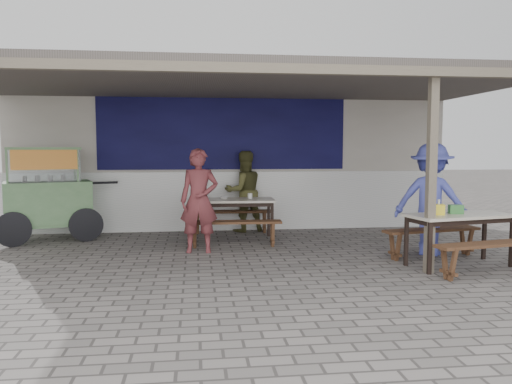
{
  "coord_description": "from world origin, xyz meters",
  "views": [
    {
      "loc": [
        -0.76,
        -7.19,
        1.67
      ],
      "look_at": [
        0.22,
        0.9,
        0.96
      ],
      "focal_mm": 35.0,
      "sensor_mm": 36.0,
      "label": 1
    }
  ],
  "objects_px": {
    "bench_left_street": "(234,227)",
    "patron_wall_side": "(244,191)",
    "patron_right_table": "(431,199)",
    "bench_right_street": "(490,251)",
    "condiment_jar": "(250,196)",
    "patron_street_side": "(199,201)",
    "bench_right_wall": "(432,236)",
    "table_left": "(232,203)",
    "table_right": "(459,220)",
    "bench_left_wall": "(231,216)",
    "donation_box": "(456,209)",
    "vendor_cart": "(47,190)",
    "condiment_bowl": "(224,198)",
    "tissue_box": "(439,209)"
  },
  "relations": [
    {
      "from": "bench_left_street",
      "to": "patron_wall_side",
      "type": "xyz_separation_m",
      "value": [
        0.33,
        1.59,
        0.47
      ]
    },
    {
      "from": "patron_right_table",
      "to": "bench_left_street",
      "type": "bearing_deg",
      "value": 17.14
    },
    {
      "from": "bench_right_street",
      "to": "condiment_jar",
      "type": "distance_m",
      "value": 4.25
    },
    {
      "from": "patron_street_side",
      "to": "patron_wall_side",
      "type": "xyz_separation_m",
      "value": [
        0.91,
        1.93,
        -0.03
      ]
    },
    {
      "from": "bench_right_wall",
      "to": "patron_street_side",
      "type": "relative_size",
      "value": 0.96
    },
    {
      "from": "table_left",
      "to": "condiment_jar",
      "type": "relative_size",
      "value": 15.84
    },
    {
      "from": "table_right",
      "to": "bench_right_wall",
      "type": "xyz_separation_m",
      "value": [
        -0.11,
        0.59,
        -0.33
      ]
    },
    {
      "from": "table_left",
      "to": "table_right",
      "type": "xyz_separation_m",
      "value": [
        3.04,
        -2.47,
        -0.0
      ]
    },
    {
      "from": "bench_right_street",
      "to": "bench_right_wall",
      "type": "bearing_deg",
      "value": 90.0
    },
    {
      "from": "bench_left_wall",
      "to": "bench_right_street",
      "type": "distance_m",
      "value": 4.89
    },
    {
      "from": "bench_left_wall",
      "to": "patron_street_side",
      "type": "relative_size",
      "value": 0.97
    },
    {
      "from": "table_left",
      "to": "donation_box",
      "type": "relative_size",
      "value": 8.16
    },
    {
      "from": "vendor_cart",
      "to": "patron_wall_side",
      "type": "relative_size",
      "value": 1.23
    },
    {
      "from": "table_left",
      "to": "patron_wall_side",
      "type": "relative_size",
      "value": 0.95
    },
    {
      "from": "patron_wall_side",
      "to": "donation_box",
      "type": "distance_m",
      "value": 4.27
    },
    {
      "from": "bench_left_street",
      "to": "bench_left_wall",
      "type": "bearing_deg",
      "value": 90.0
    },
    {
      "from": "patron_wall_side",
      "to": "bench_right_wall",
      "type": "bearing_deg",
      "value": 118.46
    },
    {
      "from": "bench_left_wall",
      "to": "bench_right_street",
      "type": "height_order",
      "value": "same"
    },
    {
      "from": "donation_box",
      "to": "patron_wall_side",
      "type": "bearing_deg",
      "value": 129.35
    },
    {
      "from": "donation_box",
      "to": "condiment_bowl",
      "type": "distance_m",
      "value": 4.03
    },
    {
      "from": "table_right",
      "to": "patron_right_table",
      "type": "relative_size",
      "value": 0.91
    },
    {
      "from": "patron_right_table",
      "to": "condiment_bowl",
      "type": "xyz_separation_m",
      "value": [
        -3.15,
        1.74,
        -0.11
      ]
    },
    {
      "from": "patron_street_side",
      "to": "condiment_jar",
      "type": "height_order",
      "value": "patron_street_side"
    },
    {
      "from": "bench_right_street",
      "to": "donation_box",
      "type": "height_order",
      "value": "donation_box"
    },
    {
      "from": "bench_right_wall",
      "to": "patron_wall_side",
      "type": "distance_m",
      "value": 3.84
    },
    {
      "from": "patron_right_table",
      "to": "bench_right_street",
      "type": "bearing_deg",
      "value": 130.43
    },
    {
      "from": "bench_right_street",
      "to": "donation_box",
      "type": "relative_size",
      "value": 8.53
    },
    {
      "from": "bench_right_wall",
      "to": "donation_box",
      "type": "xyz_separation_m",
      "value": [
        0.08,
        -0.54,
        0.47
      ]
    },
    {
      "from": "table_left",
      "to": "tissue_box",
      "type": "height_order",
      "value": "tissue_box"
    },
    {
      "from": "table_left",
      "to": "patron_right_table",
      "type": "xyz_separation_m",
      "value": [
        3.01,
        -1.66,
        0.2
      ]
    },
    {
      "from": "patron_right_table",
      "to": "condiment_jar",
      "type": "xyz_separation_m",
      "value": [
        -2.67,
        1.74,
        -0.08
      ]
    },
    {
      "from": "bench_left_street",
      "to": "patron_wall_side",
      "type": "height_order",
      "value": "patron_wall_side"
    },
    {
      "from": "bench_left_street",
      "to": "bench_right_wall",
      "type": "height_order",
      "value": "same"
    },
    {
      "from": "patron_right_table",
      "to": "donation_box",
      "type": "height_order",
      "value": "patron_right_table"
    },
    {
      "from": "condiment_bowl",
      "to": "patron_right_table",
      "type": "bearing_deg",
      "value": -28.86
    },
    {
      "from": "bench_right_street",
      "to": "patron_right_table",
      "type": "xyz_separation_m",
      "value": [
        -0.15,
        1.4,
        0.54
      ]
    },
    {
      "from": "bench_left_street",
      "to": "donation_box",
      "type": "relative_size",
      "value": 8.6
    },
    {
      "from": "patron_right_table",
      "to": "patron_street_side",
      "type": "bearing_deg",
      "value": 24.86
    },
    {
      "from": "bench_left_street",
      "to": "tissue_box",
      "type": "distance_m",
      "value": 3.3
    },
    {
      "from": "table_right",
      "to": "condiment_bowl",
      "type": "distance_m",
      "value": 4.08
    },
    {
      "from": "tissue_box",
      "to": "donation_box",
      "type": "relative_size",
      "value": 0.77
    },
    {
      "from": "table_left",
      "to": "vendor_cart",
      "type": "xyz_separation_m",
      "value": [
        -3.34,
        0.31,
        0.25
      ]
    },
    {
      "from": "patron_right_table",
      "to": "tissue_box",
      "type": "height_order",
      "value": "patron_right_table"
    },
    {
      "from": "patron_street_side",
      "to": "bench_right_street",
      "type": "bearing_deg",
      "value": -23.61
    },
    {
      "from": "bench_left_wall",
      "to": "vendor_cart",
      "type": "bearing_deg",
      "value": -170.92
    },
    {
      "from": "bench_left_wall",
      "to": "patron_street_side",
      "type": "height_order",
      "value": "patron_street_side"
    },
    {
      "from": "bench_right_wall",
      "to": "bench_left_street",
      "type": "bearing_deg",
      "value": 147.37
    },
    {
      "from": "vendor_cart",
      "to": "donation_box",
      "type": "bearing_deg",
      "value": -42.24
    },
    {
      "from": "table_right",
      "to": "donation_box",
      "type": "distance_m",
      "value": 0.15
    },
    {
      "from": "table_left",
      "to": "condiment_jar",
      "type": "height_order",
      "value": "condiment_jar"
    }
  ]
}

